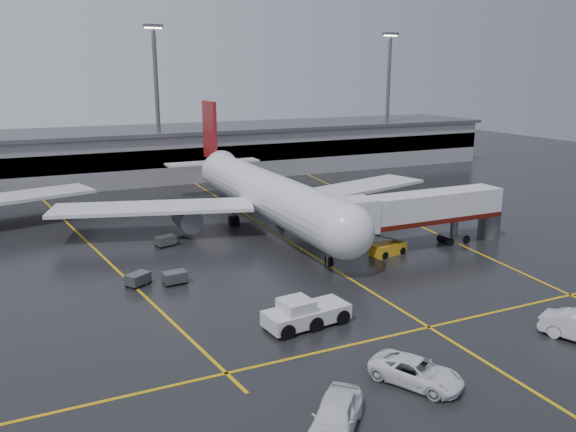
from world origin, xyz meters
name	(u,v)px	position (x,y,z in m)	size (l,w,h in m)	color
ground	(297,246)	(0.00, 0.00, 0.00)	(220.00, 220.00, 0.00)	black
apron_line_centre	(297,246)	(0.00, 0.00, 0.01)	(0.25, 90.00, 0.02)	gold
apron_line_stop	(429,327)	(0.00, -22.00, 0.01)	(60.00, 0.25, 0.02)	gold
apron_line_left	(90,244)	(-20.00, 10.00, 0.01)	(0.25, 70.00, 0.02)	gold
apron_line_right	(384,210)	(18.00, 10.00, 0.01)	(0.25, 70.00, 0.02)	gold
terminal	(181,152)	(0.00, 47.93, 4.32)	(122.00, 19.00, 8.60)	gray
light_mast_mid	(157,95)	(-5.00, 42.00, 14.47)	(3.00, 1.20, 25.45)	#595B60
light_mast_right	(388,92)	(40.00, 42.00, 14.47)	(3.00, 1.20, 25.45)	#595B60
main_airliner	(262,191)	(0.00, 9.70, 4.21)	(48.80, 45.60, 14.10)	silver
jet_bridge	(425,211)	(11.87, -6.00, 3.93)	(19.90, 3.40, 6.05)	silver
pushback_tractor	(304,314)	(-8.09, -17.94, 0.91)	(6.62, 3.37, 2.28)	silver
belt_loader	(388,249)	(7.20, -6.42, 0.61)	(4.13, 2.49, 2.45)	gold
service_van_a	(416,372)	(-5.66, -27.88, 0.77)	(2.56, 5.56, 1.55)	white
service_van_d	(335,416)	(-12.32, -29.92, 0.92)	(2.17, 5.40, 1.84)	white
baggage_cart_a	(175,277)	(-14.58, -5.51, 0.63)	(2.11, 1.48, 1.12)	#595B60
baggage_cart_b	(138,279)	(-17.57, -4.55, 0.63)	(2.39, 2.18, 1.12)	#595B60
baggage_cart_c	(165,240)	(-12.72, 5.99, 0.63)	(2.27, 1.77, 1.12)	#595B60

